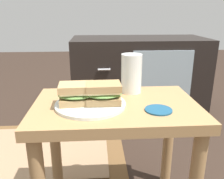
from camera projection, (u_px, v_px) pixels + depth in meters
The scene contains 8 objects.
side_table at pixel (116, 127), 0.83m from camera, with size 0.56×0.36×0.46m.
tv_cabinet at pixel (138, 77), 1.77m from camera, with size 0.96×0.46×0.58m.
area_rug at pixel (34, 150), 1.34m from camera, with size 1.02×0.65×0.01m.
plate at pixel (90, 104), 0.78m from camera, with size 0.23×0.23×0.01m, color silver.
sandwich_front at pixel (77, 94), 0.76m from camera, with size 0.13×0.10×0.07m.
sandwich_back at pixel (104, 93), 0.77m from camera, with size 0.12×0.09×0.07m.
beer_glass at pixel (131, 74), 0.89m from camera, with size 0.08×0.08×0.15m.
coaster at pixel (158, 110), 0.74m from camera, with size 0.09×0.09×0.01m, color navy.
Camera 1 is at (-0.06, -0.74, 0.76)m, focal length 37.57 mm.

